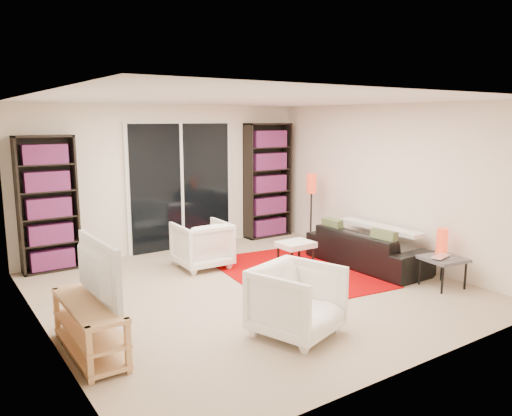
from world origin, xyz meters
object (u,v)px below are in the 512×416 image
object	(u,v)px
floor_lamp	(311,192)
bookshelf_right	(268,181)
sofa	(367,248)
armchair_back	(202,245)
armchair_front	(297,301)
bookshelf_left	(48,204)
tv_stand	(89,326)
side_table	(443,261)
ottoman	(296,246)

from	to	relation	value
floor_lamp	bookshelf_right	bearing A→B (deg)	105.45
floor_lamp	sofa	bearing A→B (deg)	-96.68
armchair_back	armchair_front	distance (m)	2.66
bookshelf_left	floor_lamp	bearing A→B (deg)	-12.79
tv_stand	armchair_back	bearing A→B (deg)	40.54
sofa	armchair_back	world-z (taller)	armchair_back
bookshelf_right	floor_lamp	xyz separation A→B (m)	(0.26, -0.93, -0.11)
tv_stand	side_table	xyz separation A→B (m)	(4.35, -0.69, 0.09)
floor_lamp	side_table	bearing A→B (deg)	-91.22
bookshelf_left	armchair_back	size ratio (longest dim) A/B	2.58
bookshelf_left	armchair_front	bearing A→B (deg)	-67.38
bookshelf_right	bookshelf_left	bearing A→B (deg)	180.00
armchair_front	side_table	xyz separation A→B (m)	(2.50, 0.08, -0.00)
tv_stand	ottoman	size ratio (longest dim) A/B	2.44
armchair_back	floor_lamp	size ratio (longest dim) A/B	0.61
ottoman	armchair_front	bearing A→B (deg)	-128.43
floor_lamp	ottoman	bearing A→B (deg)	-138.95
armchair_front	side_table	world-z (taller)	armchair_front
bookshelf_left	side_table	size ratio (longest dim) A/B	3.45
bookshelf_left	ottoman	xyz separation A→B (m)	(2.99, -1.91, -0.63)
bookshelf_right	armchair_back	world-z (taller)	bookshelf_right
ottoman	side_table	xyz separation A→B (m)	(1.06, -1.73, 0.02)
armchair_back	armchair_front	bearing A→B (deg)	85.48
armchair_front	tv_stand	bearing A→B (deg)	139.11
side_table	floor_lamp	distance (m)	2.77
bookshelf_left	sofa	size ratio (longest dim) A/B	1.02
armchair_back	ottoman	distance (m)	1.38
bookshelf_left	bookshelf_right	bearing A→B (deg)	-0.00
bookshelf_left	ottoman	distance (m)	3.60
armchair_front	ottoman	world-z (taller)	armchair_front
ottoman	floor_lamp	world-z (taller)	floor_lamp
armchair_front	sofa	bearing A→B (deg)	10.40
tv_stand	armchair_front	size ratio (longest dim) A/B	1.53
bookshelf_right	ottoman	world-z (taller)	bookshelf_right
side_table	floor_lamp	xyz separation A→B (m)	(0.06, 2.71, 0.58)
ottoman	floor_lamp	size ratio (longest dim) A/B	0.40
armchair_front	ottoman	distance (m)	2.32
sofa	bookshelf_right	bearing A→B (deg)	1.39
sofa	floor_lamp	world-z (taller)	floor_lamp
sofa	side_table	distance (m)	1.23
armchair_front	floor_lamp	size ratio (longest dim) A/B	0.64
sofa	armchair_front	distance (m)	2.72
ottoman	bookshelf_left	bearing A→B (deg)	147.48
bookshelf_left	sofa	distance (m)	4.67
sofa	tv_stand	bearing A→B (deg)	96.61
ottoman	floor_lamp	xyz separation A→B (m)	(1.12, 0.97, 0.60)
tv_stand	sofa	xyz separation A→B (m)	(4.24, 0.54, 0.02)
tv_stand	armchair_back	distance (m)	2.88
tv_stand	side_table	world-z (taller)	tv_stand
sofa	bookshelf_left	bearing A→B (deg)	57.86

